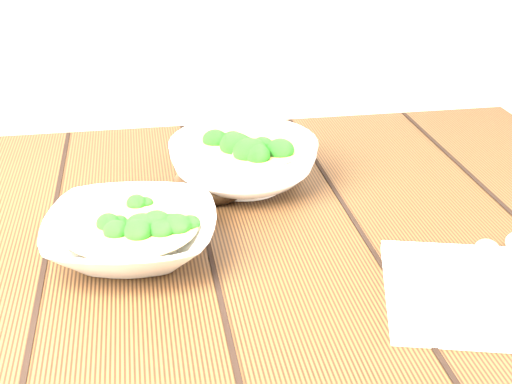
{
  "coord_description": "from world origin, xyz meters",
  "views": [
    {
      "loc": [
        -0.09,
        -0.82,
        1.2
      ],
      "look_at": [
        0.05,
        0.0,
        0.8
      ],
      "focal_mm": 50.0,
      "sensor_mm": 36.0,
      "label": 1
    }
  ],
  "objects_px": {
    "table": "(222,304)",
    "napkin": "(494,294)",
    "soup_bowl_front": "(131,233)",
    "soup_bowl_back": "(244,160)",
    "trivet": "(211,184)"
  },
  "relations": [
    {
      "from": "table",
      "to": "soup_bowl_front",
      "type": "bearing_deg",
      "value": -158.78
    },
    {
      "from": "table",
      "to": "soup_bowl_back",
      "type": "height_order",
      "value": "soup_bowl_back"
    },
    {
      "from": "napkin",
      "to": "trivet",
      "type": "bearing_deg",
      "value": 146.28
    },
    {
      "from": "soup_bowl_front",
      "to": "trivet",
      "type": "xyz_separation_m",
      "value": [
        0.11,
        0.16,
        -0.01
      ]
    },
    {
      "from": "soup_bowl_front",
      "to": "table",
      "type": "bearing_deg",
      "value": 21.22
    },
    {
      "from": "table",
      "to": "napkin",
      "type": "relative_size",
      "value": 5.08
    },
    {
      "from": "soup_bowl_front",
      "to": "trivet",
      "type": "distance_m",
      "value": 0.2
    },
    {
      "from": "soup_bowl_back",
      "to": "trivet",
      "type": "distance_m",
      "value": 0.06
    },
    {
      "from": "napkin",
      "to": "soup_bowl_front",
      "type": "bearing_deg",
      "value": 172.62
    },
    {
      "from": "soup_bowl_front",
      "to": "soup_bowl_back",
      "type": "bearing_deg",
      "value": 46.98
    },
    {
      "from": "table",
      "to": "trivet",
      "type": "bearing_deg",
      "value": 89.78
    },
    {
      "from": "soup_bowl_back",
      "to": "soup_bowl_front",
      "type": "bearing_deg",
      "value": -133.02
    },
    {
      "from": "trivet",
      "to": "napkin",
      "type": "bearing_deg",
      "value": -49.46
    },
    {
      "from": "table",
      "to": "napkin",
      "type": "height_order",
      "value": "napkin"
    },
    {
      "from": "table",
      "to": "soup_bowl_back",
      "type": "distance_m",
      "value": 0.21
    }
  ]
}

